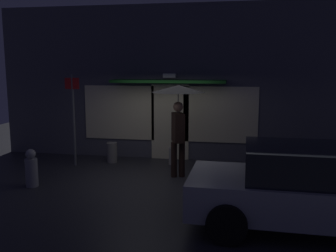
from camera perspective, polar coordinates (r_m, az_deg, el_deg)
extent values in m
plane|color=#26262B|center=(9.01, -2.06, -8.38)|extent=(18.00, 18.00, 0.00)
cube|color=#4C4C56|center=(10.91, 0.47, 6.60)|extent=(10.37, 0.30, 4.46)
cube|color=beige|center=(10.85, 0.31, 0.60)|extent=(1.10, 0.04, 2.20)
cube|color=beige|center=(11.18, -7.47, 2.06)|extent=(2.12, 0.04, 1.60)
cube|color=beige|center=(10.67, 8.01, 1.72)|extent=(2.12, 0.04, 1.60)
cube|color=white|center=(10.65, 0.24, 7.73)|extent=(0.36, 0.16, 0.12)
cube|color=#144C19|center=(10.41, 0.01, 6.88)|extent=(3.20, 0.70, 0.08)
cylinder|color=black|center=(9.19, 0.92, -5.17)|extent=(0.15, 0.15, 0.88)
cylinder|color=black|center=(9.23, 2.14, -5.10)|extent=(0.15, 0.15, 0.88)
cube|color=black|center=(9.05, 1.55, -0.23)|extent=(0.39, 0.52, 0.71)
cube|color=silver|center=(8.98, 2.27, -0.30)|extent=(0.07, 0.14, 0.57)
cube|color=#721966|center=(8.98, 2.27, -0.43)|extent=(0.04, 0.06, 0.46)
sphere|color=#A8795C|center=(8.98, 1.57, 2.97)|extent=(0.24, 0.24, 0.24)
cylinder|color=slate|center=(8.97, 1.57, 3.12)|extent=(0.02, 0.02, 0.99)
cone|color=black|center=(8.94, 1.58, 5.74)|extent=(1.29, 1.29, 0.17)
cube|color=#A5A8AD|center=(6.74, 21.99, -10.03)|extent=(4.31, 1.78, 0.60)
cube|color=black|center=(6.58, 22.28, -5.32)|extent=(2.43, 1.52, 0.54)
cylinder|color=black|center=(7.49, 9.61, -9.59)|extent=(0.65, 0.24, 0.64)
cylinder|color=black|center=(5.95, 8.97, -14.65)|extent=(0.65, 0.24, 0.64)
cylinder|color=#595B60|center=(10.44, -14.25, 0.83)|extent=(0.07, 0.07, 2.51)
cube|color=red|center=(10.33, -14.52, 6.34)|extent=(0.40, 0.02, 0.30)
cylinder|color=#9E998E|center=(10.38, 0.67, -4.65)|extent=(0.20, 0.20, 0.47)
cylinder|color=slate|center=(10.72, -8.57, -4.04)|extent=(0.29, 0.29, 0.57)
cylinder|color=gray|center=(9.06, -20.17, -6.72)|extent=(0.28, 0.28, 0.64)
sphere|color=gray|center=(8.95, -20.32, -4.05)|extent=(0.22, 0.22, 0.22)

